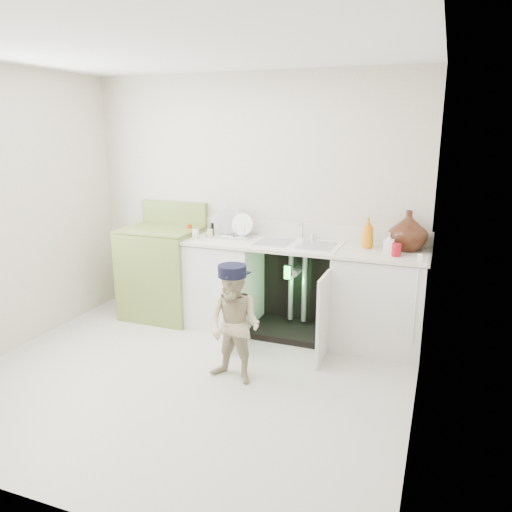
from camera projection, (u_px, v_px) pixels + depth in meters
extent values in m
plane|color=#B9B3A2|center=(186.00, 378.00, 4.04)|extent=(3.50, 3.50, 0.00)
cube|color=beige|center=(253.00, 200.00, 5.08)|extent=(3.50, 2.50, 0.02)
cube|color=beige|center=(25.00, 284.00, 2.37)|extent=(3.50, 2.50, 0.02)
cube|color=beige|center=(3.00, 213.00, 4.33)|extent=(2.50, 3.00, 0.02)
cube|color=beige|center=(427.00, 246.00, 3.12)|extent=(2.50, 3.00, 0.02)
plane|color=white|center=(174.00, 48.00, 3.41)|extent=(3.50, 3.50, 0.00)
cube|color=silver|center=(220.00, 283.00, 5.10)|extent=(0.80, 0.60, 0.86)
cube|color=silver|center=(379.00, 301.00, 4.55)|extent=(0.80, 0.60, 0.86)
cube|color=black|center=(302.00, 284.00, 5.07)|extent=(0.80, 0.06, 0.86)
cube|color=black|center=(294.00, 330.00, 4.93)|extent=(0.80, 0.60, 0.06)
cylinder|color=gray|center=(291.00, 286.00, 4.94)|extent=(0.05, 0.05, 0.70)
cylinder|color=gray|center=(304.00, 287.00, 4.89)|extent=(0.05, 0.05, 0.70)
cylinder|color=gray|center=(296.00, 271.00, 4.83)|extent=(0.07, 0.18, 0.07)
cube|color=silver|center=(237.00, 306.00, 4.52)|extent=(0.03, 0.40, 0.76)
cube|color=silver|center=(323.00, 318.00, 4.25)|extent=(0.02, 0.40, 0.76)
cube|color=beige|center=(296.00, 246.00, 4.71)|extent=(2.44, 0.64, 0.03)
cube|color=beige|center=(304.00, 231.00, 4.95)|extent=(2.44, 0.02, 0.15)
cube|color=white|center=(296.00, 245.00, 4.71)|extent=(0.85, 0.55, 0.02)
cube|color=gray|center=(275.00, 242.00, 4.78)|extent=(0.34, 0.40, 0.01)
cube|color=gray|center=(317.00, 246.00, 4.64)|extent=(0.34, 0.40, 0.01)
cylinder|color=silver|center=(302.00, 231.00, 4.89)|extent=(0.03, 0.03, 0.17)
cylinder|color=silver|center=(301.00, 224.00, 4.81)|extent=(0.02, 0.14, 0.02)
cylinder|color=silver|center=(313.00, 237.00, 4.86)|extent=(0.04, 0.04, 0.06)
cylinder|color=white|center=(415.00, 304.00, 4.13)|extent=(0.01, 0.01, 0.70)
cube|color=white|center=(420.00, 258.00, 4.12)|extent=(0.04, 0.02, 0.06)
cube|color=silver|center=(231.00, 235.00, 5.06)|extent=(0.46, 0.30, 0.02)
cylinder|color=silver|center=(228.00, 227.00, 5.07)|extent=(0.28, 0.10, 0.27)
cylinder|color=white|center=(242.00, 229.00, 5.00)|extent=(0.22, 0.06, 0.22)
cylinder|color=silver|center=(211.00, 228.00, 5.01)|extent=(0.01, 0.01, 0.13)
cylinder|color=silver|center=(219.00, 229.00, 4.98)|extent=(0.01, 0.01, 0.13)
cylinder|color=silver|center=(227.00, 230.00, 4.95)|extent=(0.01, 0.01, 0.13)
cylinder|color=silver|center=(236.00, 230.00, 4.92)|extent=(0.01, 0.01, 0.13)
cylinder|color=silver|center=(244.00, 231.00, 4.89)|extent=(0.01, 0.01, 0.13)
imported|color=#412612|center=(408.00, 231.00, 4.45)|extent=(0.34, 0.34, 0.36)
imported|color=orange|center=(368.00, 233.00, 4.54)|extent=(0.11, 0.11, 0.28)
imported|color=white|center=(389.00, 243.00, 4.34)|extent=(0.08, 0.09, 0.19)
cylinder|color=#A10D1A|center=(396.00, 250.00, 4.27)|extent=(0.08, 0.08, 0.11)
cylinder|color=#B52C0F|center=(190.00, 229.00, 5.17)|extent=(0.05, 0.05, 0.10)
cylinder|color=beige|center=(210.00, 233.00, 5.01)|extent=(0.06, 0.06, 0.08)
cylinder|color=black|center=(212.00, 229.00, 5.12)|extent=(0.04, 0.04, 0.12)
cube|color=silver|center=(196.00, 234.00, 4.95)|extent=(0.05, 0.05, 0.09)
cube|color=olive|center=(163.00, 274.00, 5.29)|extent=(0.77, 0.65, 0.93)
cube|color=olive|center=(161.00, 229.00, 5.17)|extent=(0.77, 0.65, 0.02)
cube|color=olive|center=(174.00, 213.00, 5.40)|extent=(0.77, 0.06, 0.24)
cylinder|color=black|center=(136.00, 231.00, 5.10)|extent=(0.17, 0.17, 0.02)
cylinder|color=silver|center=(136.00, 230.00, 5.09)|extent=(0.20, 0.20, 0.01)
cylinder|color=black|center=(153.00, 226.00, 5.39)|extent=(0.17, 0.17, 0.02)
cylinder|color=silver|center=(153.00, 225.00, 5.38)|extent=(0.20, 0.20, 0.01)
cylinder|color=black|center=(169.00, 234.00, 4.96)|extent=(0.17, 0.17, 0.02)
cylinder|color=silver|center=(169.00, 233.00, 4.96)|extent=(0.20, 0.20, 0.01)
cylinder|color=black|center=(185.00, 228.00, 5.25)|extent=(0.17, 0.17, 0.02)
cylinder|color=silver|center=(185.00, 227.00, 5.25)|extent=(0.20, 0.20, 0.01)
imported|color=#CBB691|center=(234.00, 326.00, 3.90)|extent=(0.50, 0.42, 0.94)
cylinder|color=black|center=(234.00, 272.00, 3.79)|extent=(0.25, 0.25, 0.09)
cube|color=black|center=(241.00, 273.00, 3.88)|extent=(0.18, 0.11, 0.01)
cube|color=black|center=(288.00, 272.00, 4.44)|extent=(0.07, 0.01, 0.14)
cube|color=#26F23F|center=(287.00, 273.00, 4.43)|extent=(0.06, 0.00, 0.12)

